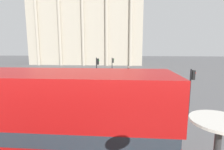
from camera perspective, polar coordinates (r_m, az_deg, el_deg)
The scene contains 11 objects.
double_decker_bus at distance 7.35m, azimuth -30.39°, elevation -13.88°, with size 11.26×2.63×4.28m.
cafe_dining_table at distance 2.26m, azimuth 31.39°, elevation -16.99°, with size 0.60×0.60×0.73m.
plaza_building_left at distance 56.26m, azimuth -7.96°, elevation 15.65°, with size 33.27×12.98×23.24m.
traffic_light_near at distance 14.29m, azimuth 24.46°, elevation -3.00°, with size 0.42×0.24×3.52m.
traffic_light_mid at distance 20.18m, azimuth -4.84°, elevation 1.80°, with size 0.42×0.24×3.91m.
traffic_light_far at distance 28.48m, azimuth 0.19°, elevation 3.32°, with size 0.42×0.24×3.41m.
car_white at distance 23.32m, azimuth -5.63°, elevation -1.84°, with size 4.20×1.93×1.35m.
pedestrian_blue at distance 15.79m, azimuth 14.01°, elevation -6.56°, with size 0.32×0.32×1.60m.
pedestrian_grey at distance 28.20m, azimuth -11.70°, elevation 0.34°, with size 0.32×0.32×1.59m.
pedestrian_olive at distance 19.90m, azimuth -12.77°, elevation -3.24°, with size 0.32×0.32×1.63m.
pedestrian_black at distance 31.80m, azimuth 5.34°, elevation 1.51°, with size 0.32×0.32×1.63m.
Camera 1 is at (-0.35, -2.15, 5.10)m, focal length 28.00 mm.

